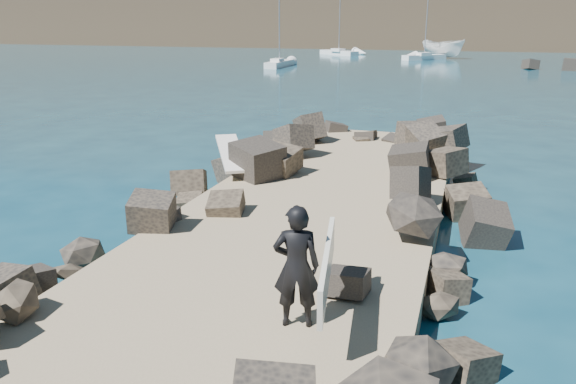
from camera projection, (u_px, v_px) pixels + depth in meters
name	position (u px, v px, depth m)	size (l,w,h in m)	color
ground	(301.00, 242.00, 13.05)	(800.00, 800.00, 0.00)	#0F384C
jetty	(272.00, 264.00, 11.15)	(6.00, 26.00, 0.60)	#8C7759
riprap_left	(157.00, 230.00, 12.40)	(2.60, 22.00, 1.00)	black
riprap_right	(424.00, 263.00, 10.68)	(2.60, 22.00, 1.00)	black
surfboard_resting	(231.00, 157.00, 16.73)	(0.65, 2.59, 0.09)	white
boat_imported	(443.00, 49.00, 76.18)	(2.53, 6.74, 2.60)	white
surfer_with_board	(301.00, 267.00, 8.06)	(1.08, 2.29, 1.86)	black
sailboat_a	(279.00, 64.00, 62.26)	(1.45, 6.43, 7.81)	white
sailboat_b	(424.00, 57.00, 73.70)	(5.43, 5.67, 7.83)	white
sailboat_e	(339.00, 53.00, 84.04)	(6.75, 5.76, 8.79)	white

